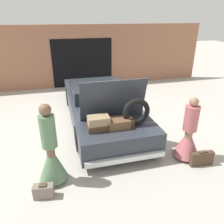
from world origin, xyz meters
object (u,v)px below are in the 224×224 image
person_right (188,137)px  suitcase_beside_left_person (44,191)px  person_left (51,155)px  suitcase_beside_right_person (202,159)px  car (101,105)px

person_right → suitcase_beside_left_person: person_right is taller
suitcase_beside_left_person → person_left: bearing=65.1°
person_right → suitcase_beside_right_person: person_right is taller
car → person_left: car is taller
suitcase_beside_left_person → car: bearing=59.4°
car → suitcase_beside_right_person: 3.38m
suitcase_beside_left_person → suitcase_beside_right_person: (3.48, 0.08, 0.03)m
suitcase_beside_left_person → suitcase_beside_right_person: 3.48m
person_right → suitcase_beside_right_person: 0.55m
suitcase_beside_right_person → person_right: bearing=115.7°
person_left → suitcase_beside_right_person: 3.33m
person_left → person_right: bearing=89.4°
person_left → person_right: size_ratio=1.12×
car → suitcase_beside_left_person: bearing=-120.6°
person_left → suitcase_beside_right_person: size_ratio=3.15×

